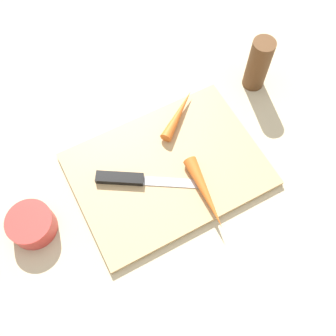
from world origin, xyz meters
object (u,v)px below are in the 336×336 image
small_bowl (32,225)px  pepper_grinder (258,64)px  cutting_board (168,169)px  knife (127,179)px  carrot_long (205,193)px  carrot_short (179,114)px

small_bowl → pepper_grinder: (0.53, 0.09, 0.04)m
cutting_board → knife: bearing=169.9°
carrot_long → carrot_short: (0.04, 0.17, -0.00)m
cutting_board → pepper_grinder: (0.26, 0.10, 0.06)m
knife → pepper_grinder: bearing=45.7°
carrot_long → small_bowl: bearing=-101.3°
knife → carrot_short: (0.15, 0.08, 0.01)m
carrot_long → cutting_board: bearing=-151.7°
small_bowl → carrot_long: bearing=-17.2°
pepper_grinder → small_bowl: bearing=-170.5°
cutting_board → small_bowl: small_bowl is taller
carrot_long → pepper_grinder: (0.23, 0.18, 0.04)m
carrot_short → pepper_grinder: 0.19m
cutting_board → knife: size_ratio=1.99×
knife → carrot_long: size_ratio=1.25×
carrot_short → small_bowl: 0.35m
cutting_board → pepper_grinder: pepper_grinder is taller
carrot_long → pepper_grinder: pepper_grinder is taller
carrot_short → pepper_grinder: size_ratio=1.02×
small_bowl → pepper_grinder: 0.54m
carrot_short → knife: bearing=169.8°
carrot_short → carrot_long: bearing=-139.8°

